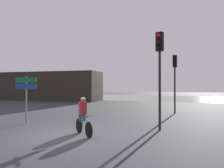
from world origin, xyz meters
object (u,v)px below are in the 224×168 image
object	(u,v)px
traffic_light_near_right	(160,62)
cyclist	(83,116)
direction_sign_post	(26,91)
distant_building	(48,86)
traffic_light_far_right	(175,73)

from	to	relation	value
traffic_light_near_right	cyclist	xyz separation A→B (m)	(-2.99, -2.09, -2.39)
traffic_light_near_right	direction_sign_post	xyz separation A→B (m)	(-7.20, -0.52, -1.42)
distant_building	traffic_light_near_right	size ratio (longest dim) A/B	3.27
cyclist	direction_sign_post	bearing A→B (deg)	-68.80
distant_building	traffic_light_near_right	bearing A→B (deg)	-43.13
traffic_light_far_right	traffic_light_near_right	world-z (taller)	traffic_light_near_right
distant_building	traffic_light_far_right	xyz separation A→B (m)	(17.66, -9.56, 1.07)
direction_sign_post	traffic_light_far_right	bearing A→B (deg)	-163.97
traffic_light_far_right	traffic_light_near_right	bearing A→B (deg)	83.31
traffic_light_far_right	direction_sign_post	xyz separation A→B (m)	(-7.67, -7.07, -1.26)
traffic_light_far_right	traffic_light_near_right	xyz separation A→B (m)	(-0.46, -6.55, 0.16)
distant_building	traffic_light_near_right	xyz separation A→B (m)	(17.20, -16.11, 1.23)
traffic_light_far_right	cyclist	xyz separation A→B (m)	(-3.45, -8.64, -2.23)
traffic_light_near_right	cyclist	size ratio (longest dim) A/B	2.86
traffic_light_near_right	direction_sign_post	distance (m)	7.36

